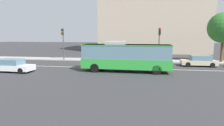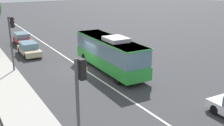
{
  "view_description": "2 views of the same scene",
  "coord_description": "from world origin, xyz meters",
  "px_view_note": "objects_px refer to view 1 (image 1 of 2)",
  "views": [
    {
      "loc": [
        0.11,
        -23.7,
        4.2
      ],
      "look_at": [
        -3.13,
        -3.16,
        1.12
      ],
      "focal_mm": 30.8,
      "sensor_mm": 36.0,
      "label": 1
    },
    {
      "loc": [
        -22.92,
        10.3,
        8.52
      ],
      "look_at": [
        -1.96,
        -2.13,
        0.78
      ],
      "focal_mm": 43.26,
      "sensor_mm": 36.0,
      "label": 2
    }
  ],
  "objects_px": {
    "sedan_white": "(13,66)",
    "traffic_light_near_corner": "(159,39)",
    "traffic_light_mid_block": "(63,39)",
    "street_tree_kerbside_left": "(224,28)",
    "transit_bus": "(126,56)",
    "sedan_beige": "(199,61)"
  },
  "relations": [
    {
      "from": "traffic_light_near_corner",
      "to": "transit_bus",
      "type": "bearing_deg",
      "value": -31.94
    },
    {
      "from": "traffic_light_near_corner",
      "to": "street_tree_kerbside_left",
      "type": "relative_size",
      "value": 0.69
    },
    {
      "from": "traffic_light_near_corner",
      "to": "traffic_light_mid_block",
      "type": "height_order",
      "value": "same"
    },
    {
      "from": "transit_bus",
      "to": "sedan_beige",
      "type": "bearing_deg",
      "value": 30.64
    },
    {
      "from": "transit_bus",
      "to": "sedan_white",
      "type": "height_order",
      "value": "transit_bus"
    },
    {
      "from": "sedan_white",
      "to": "traffic_light_mid_block",
      "type": "xyz_separation_m",
      "value": [
        1.81,
        10.08,
        2.84
      ]
    },
    {
      "from": "traffic_light_mid_block",
      "to": "street_tree_kerbside_left",
      "type": "xyz_separation_m",
      "value": [
        24.47,
        1.46,
        1.65
      ]
    },
    {
      "from": "sedan_beige",
      "to": "traffic_light_near_corner",
      "type": "distance_m",
      "value": 6.37
    },
    {
      "from": "sedan_white",
      "to": "sedan_beige",
      "type": "bearing_deg",
      "value": 20.85
    },
    {
      "from": "street_tree_kerbside_left",
      "to": "traffic_light_near_corner",
      "type": "bearing_deg",
      "value": -171.04
    },
    {
      "from": "sedan_beige",
      "to": "street_tree_kerbside_left",
      "type": "xyz_separation_m",
      "value": [
        4.25,
        4.06,
        4.48
      ]
    },
    {
      "from": "street_tree_kerbside_left",
      "to": "transit_bus",
      "type": "bearing_deg",
      "value": -145.65
    },
    {
      "from": "transit_bus",
      "to": "sedan_white",
      "type": "distance_m",
      "value": 12.9
    },
    {
      "from": "sedan_beige",
      "to": "street_tree_kerbside_left",
      "type": "height_order",
      "value": "street_tree_kerbside_left"
    },
    {
      "from": "sedan_beige",
      "to": "traffic_light_mid_block",
      "type": "relative_size",
      "value": 0.87
    },
    {
      "from": "transit_bus",
      "to": "street_tree_kerbside_left",
      "type": "xyz_separation_m",
      "value": [
        13.63,
        9.31,
        3.4
      ]
    },
    {
      "from": "traffic_light_near_corner",
      "to": "street_tree_kerbside_left",
      "type": "distance_m",
      "value": 9.58
    },
    {
      "from": "sedan_white",
      "to": "street_tree_kerbside_left",
      "type": "relative_size",
      "value": 0.61
    },
    {
      "from": "transit_bus",
      "to": "sedan_beige",
      "type": "xyz_separation_m",
      "value": [
        9.38,
        5.25,
        -1.09
      ]
    },
    {
      "from": "sedan_white",
      "to": "traffic_light_mid_block",
      "type": "height_order",
      "value": "traffic_light_mid_block"
    },
    {
      "from": "traffic_light_near_corner",
      "to": "sedan_beige",
      "type": "bearing_deg",
      "value": 59.74
    },
    {
      "from": "sedan_white",
      "to": "traffic_light_near_corner",
      "type": "distance_m",
      "value": 19.92
    }
  ]
}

